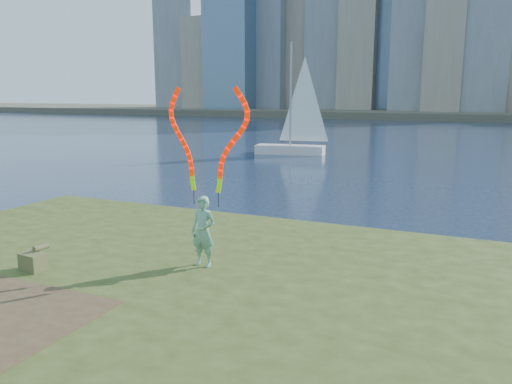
% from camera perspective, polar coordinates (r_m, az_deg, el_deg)
% --- Properties ---
extents(ground, '(320.00, 320.00, 0.00)m').
position_cam_1_polar(ground, '(9.98, -5.53, -13.62)').
color(ground, '#17233B').
rests_on(ground, ground).
extents(grassy_knoll, '(20.00, 18.00, 0.80)m').
position_cam_1_polar(grassy_knoll, '(8.13, -13.94, -17.33)').
color(grassy_knoll, '#344217').
rests_on(grassy_knoll, ground).
extents(far_shore, '(320.00, 40.00, 1.20)m').
position_cam_1_polar(far_shore, '(103.02, 21.77, 8.36)').
color(far_shore, '#4E4939').
rests_on(far_shore, ground).
extents(woman_with_ribbons, '(1.96, 0.36, 3.82)m').
position_cam_1_polar(woman_with_ribbons, '(9.77, -5.99, -0.17)').
color(woman_with_ribbons, '#117445').
rests_on(woman_with_ribbons, grassy_knoll).
extents(canvas_bag, '(0.51, 0.57, 0.45)m').
position_cam_1_polar(canvas_bag, '(10.70, -24.10, -7.18)').
color(canvas_bag, brown).
rests_on(canvas_bag, grassy_knoll).
extents(sailboat, '(5.14, 2.16, 7.71)m').
position_cam_1_polar(sailboat, '(35.25, 4.34, 6.47)').
color(sailboat, silver).
rests_on(sailboat, ground).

